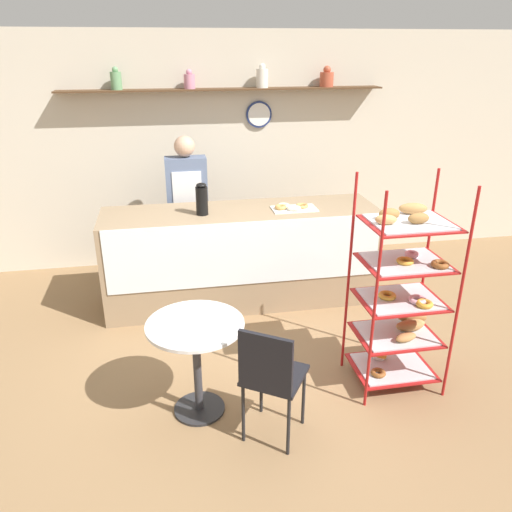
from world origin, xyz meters
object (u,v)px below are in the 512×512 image
object	(u,v)px
person_worker	(188,204)
donut_tray_counter	(292,208)
pastry_rack	(402,295)
coffee_carafe	(202,199)
cafe_table	(196,346)
cafe_chair	(270,373)

from	to	relation	value
person_worker	donut_tray_counter	xyz separation A→B (m)	(1.01, -0.71, 0.12)
pastry_rack	coffee_carafe	xyz separation A→B (m)	(-1.38, 1.54, 0.38)
person_worker	cafe_table	size ratio (longest dim) A/B	2.21
coffee_carafe	donut_tray_counter	world-z (taller)	coffee_carafe
pastry_rack	cafe_chair	size ratio (longest dim) A/B	1.88
cafe_chair	coffee_carafe	xyz separation A→B (m)	(-0.25, 2.02, 0.60)
cafe_table	donut_tray_counter	world-z (taller)	donut_tray_counter
person_worker	donut_tray_counter	bearing A→B (deg)	-35.03
cafe_chair	coffee_carafe	size ratio (longest dim) A/B	2.83
person_worker	cafe_table	distance (m)	2.35
person_worker	coffee_carafe	bearing A→B (deg)	-81.06
person_worker	cafe_chair	world-z (taller)	person_worker
coffee_carafe	cafe_table	bearing A→B (deg)	-96.98
coffee_carafe	donut_tray_counter	bearing A→B (deg)	-0.51
person_worker	donut_tray_counter	world-z (taller)	person_worker
pastry_rack	person_worker	world-z (taller)	pastry_rack
cafe_chair	donut_tray_counter	size ratio (longest dim) A/B	1.99
donut_tray_counter	pastry_rack	bearing A→B (deg)	-72.69
pastry_rack	donut_tray_counter	world-z (taller)	pastry_rack
cafe_table	donut_tray_counter	distance (m)	2.01
pastry_rack	donut_tray_counter	xyz separation A→B (m)	(-0.48, 1.53, 0.25)
donut_tray_counter	coffee_carafe	bearing A→B (deg)	179.49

